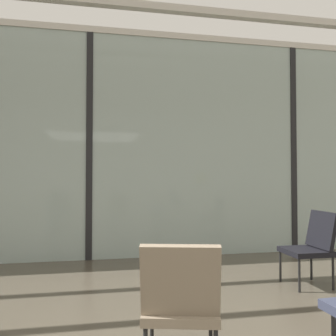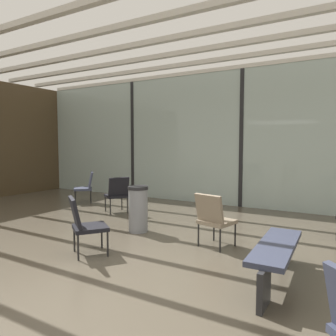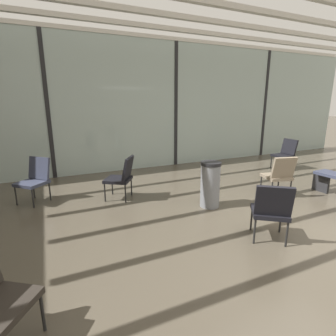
{
  "view_description": "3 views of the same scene",
  "coord_description": "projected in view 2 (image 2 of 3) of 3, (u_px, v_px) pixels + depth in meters",
  "views": [
    {
      "loc": [
        0.14,
        -0.51,
        1.26
      ],
      "look_at": [
        1.34,
        5.57,
        1.45
      ],
      "focal_mm": 38.02,
      "sensor_mm": 36.0,
      "label": 1
    },
    {
      "loc": [
        2.53,
        -2.95,
        1.64
      ],
      "look_at": [
        -0.99,
        3.09,
        1.12
      ],
      "focal_mm": 34.01,
      "sensor_mm": 36.0,
      "label": 2
    },
    {
      "loc": [
        -3.59,
        -2.07,
        1.94
      ],
      "look_at": [
        -1.28,
        2.93,
        0.53
      ],
      "focal_mm": 28.23,
      "sensor_mm": 36.0,
      "label": 3
    }
  ],
  "objects": [
    {
      "name": "waiting_bench",
      "position": [
        276.0,
        253.0,
        3.76
      ],
      "size": [
        0.45,
        1.7,
        0.47
      ],
      "rotation": [
        0.0,
        0.0,
        1.6
      ],
      "color": "#33384C",
      "rests_on": "ground"
    },
    {
      "name": "ceiling_slats",
      "position": [
        183.0,
        25.0,
        5.3
      ],
      "size": [
        13.72,
        6.72,
        0.1
      ],
      "color": "beige",
      "rests_on": "glass_curtain_wall"
    },
    {
      "name": "lounge_chair_6",
      "position": [
        86.0,
        185.0,
        8.86
      ],
      "size": [
        0.71,
        0.71,
        0.87
      ],
      "rotation": [
        0.0,
        0.0,
        5.5
      ],
      "color": "#33384C",
      "rests_on": "ground"
    },
    {
      "name": "lounge_chair_1",
      "position": [
        117.0,
        192.0,
        7.57
      ],
      "size": [
        0.7,
        0.69,
        0.87
      ],
      "rotation": [
        0.0,
        0.0,
        4.14
      ],
      "color": "black",
      "rests_on": "ground"
    },
    {
      "name": "trash_bin",
      "position": [
        138.0,
        209.0,
        5.96
      ],
      "size": [
        0.38,
        0.38,
        0.86
      ],
      "color": "slate",
      "rests_on": "ground"
    },
    {
      "name": "parked_airplane",
      "position": [
        316.0,
        133.0,
        12.45
      ],
      "size": [
        13.25,
        4.14,
        4.14
      ],
      "color": "silver",
      "rests_on": "ground"
    },
    {
      "name": "window_mullion_0",
      "position": [
        133.0,
        140.0,
        10.04
      ],
      "size": [
        0.1,
        0.12,
        3.57
      ],
      "primitive_type": "cube",
      "color": "black",
      "rests_on": "ground"
    },
    {
      "name": "window_mullion_1",
      "position": [
        242.0,
        139.0,
        8.28
      ],
      "size": [
        0.1,
        0.12,
        3.57
      ],
      "primitive_type": "cube",
      "color": "black",
      "rests_on": "ground"
    },
    {
      "name": "lounge_chair_3",
      "position": [
        214.0,
        217.0,
        5.03
      ],
      "size": [
        0.59,
        0.62,
        0.87
      ],
      "rotation": [
        0.0,
        0.0,
        2.9
      ],
      "color": "#7F705B",
      "rests_on": "ground"
    },
    {
      "name": "ground_plane",
      "position": [
        111.0,
        277.0,
        3.93
      ],
      "size": [
        60.0,
        60.0,
        0.0
      ],
      "primitive_type": "plane",
      "color": "#4C4438"
    },
    {
      "name": "lounge_chair_0",
      "position": [
        84.0,
        222.0,
        4.69
      ],
      "size": [
        0.7,
        0.71,
        0.87
      ],
      "rotation": [
        0.0,
        0.0,
        2.51
      ],
      "color": "black",
      "rests_on": "ground"
    },
    {
      "name": "glass_curtain_wall",
      "position": [
        242.0,
        139.0,
        8.28
      ],
      "size": [
        14.0,
        0.08,
        3.57
      ],
      "primitive_type": "cube",
      "color": "#A3B7B2",
      "rests_on": "ground"
    }
  ]
}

